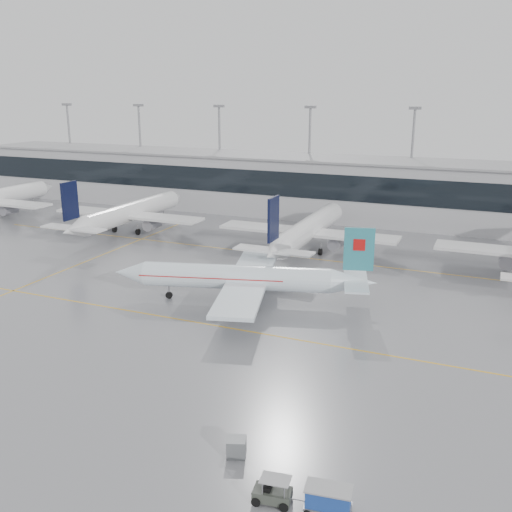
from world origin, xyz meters
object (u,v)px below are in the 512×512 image
at_px(air_canada_jet, 246,279).
at_px(baggage_cart, 328,498).
at_px(baggage_tug, 272,494).
at_px(gse_unit, 236,447).

relative_size(air_canada_jet, baggage_cart, 10.45).
bearing_deg(baggage_cart, air_canada_jet, 114.13).
bearing_deg(baggage_tug, baggage_cart, -0.00).
relative_size(baggage_cart, gse_unit, 2.26).
xyz_separation_m(air_canada_jet, gse_unit, (12.05, -29.02, -2.43)).
bearing_deg(gse_unit, air_canada_jet, 92.67).
relative_size(air_canada_jet, baggage_tug, 8.76).
bearing_deg(baggage_tug, gse_unit, 132.20).
height_order(air_canada_jet, baggage_cart, air_canada_jet).
height_order(baggage_cart, gse_unit, baggage_cart).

